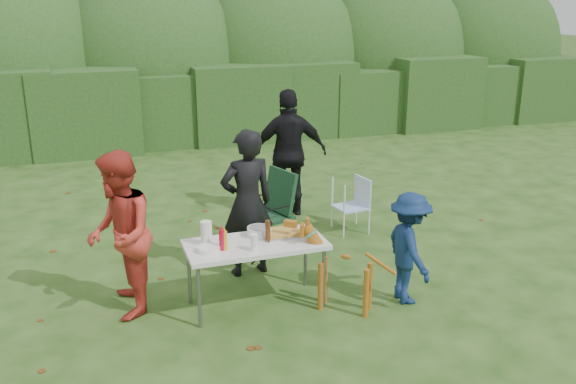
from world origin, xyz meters
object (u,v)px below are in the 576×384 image
object	(u,v)px
child	(409,248)
person_red_jacket	(120,235)
ketchup_bottle	(222,240)
person_cook	(247,203)
person_black_puffy	(290,153)
mustard_bottle	(225,241)
beer_bottle	(268,231)
camping_chair	(265,212)
folding_table	(256,247)
lawn_chair	(351,205)
paper_towel_roll	(206,233)
dog	(345,270)

from	to	relation	value
child	person_red_jacket	bearing A→B (deg)	80.25
person_red_jacket	ketchup_bottle	bearing A→B (deg)	71.64
person_cook	person_black_puffy	xyz separation A→B (m)	(1.18, 1.85, 0.07)
mustard_bottle	beer_bottle	bearing A→B (deg)	7.06
person_red_jacket	camping_chair	distance (m)	2.24
folding_table	child	distance (m)	1.67
lawn_chair	paper_towel_roll	size ratio (longest dim) A/B	3.03
lawn_chair	paper_towel_roll	xyz separation A→B (m)	(-2.41, -1.60, 0.48)
person_cook	mustard_bottle	size ratio (longest dim) A/B	9.01
ketchup_bottle	paper_towel_roll	world-z (taller)	paper_towel_roll
person_black_puffy	paper_towel_roll	size ratio (longest dim) A/B	7.50
person_cook	camping_chair	xyz separation A→B (m)	(0.40, 0.59, -0.36)
camping_chair	mustard_bottle	world-z (taller)	camping_chair
lawn_chair	beer_bottle	xyz separation A→B (m)	(-1.78, -1.73, 0.47)
person_cook	paper_towel_roll	bearing A→B (deg)	41.85
camping_chair	lawn_chair	distance (m)	1.41
folding_table	camping_chair	size ratio (longest dim) A/B	1.38
child	ketchup_bottle	bearing A→B (deg)	84.00
dog	lawn_chair	bearing A→B (deg)	-78.01
paper_towel_roll	folding_table	bearing A→B (deg)	-12.71
person_cook	person_black_puffy	distance (m)	2.20
mustard_bottle	ketchup_bottle	size ratio (longest dim) A/B	0.91
child	folding_table	bearing A→B (deg)	78.94
ketchup_bottle	child	bearing A→B (deg)	-10.25
folding_table	person_black_puffy	distance (m)	3.00
dog	person_cook	bearing A→B (deg)	-21.32
folding_table	ketchup_bottle	xyz separation A→B (m)	(-0.38, -0.08, 0.16)
child	paper_towel_roll	distance (m)	2.20
person_cook	dog	bearing A→B (deg)	114.60
person_cook	dog	distance (m)	1.50
dog	camping_chair	distance (m)	1.86
child	dog	distance (m)	0.76
person_black_puffy	camping_chair	world-z (taller)	person_black_puffy
lawn_chair	paper_towel_roll	distance (m)	2.93
child	person_cook	bearing A→B (deg)	53.60
person_black_puffy	paper_towel_roll	bearing A→B (deg)	63.87
child	ketchup_bottle	size ratio (longest dim) A/B	5.72
person_black_puffy	lawn_chair	bearing A→B (deg)	130.71
camping_chair	lawn_chair	size ratio (longest dim) A/B	1.38
person_red_jacket	beer_bottle	size ratio (longest dim) A/B	7.39
person_black_puffy	beer_bottle	bearing A→B (deg)	75.55
child	lawn_chair	size ratio (longest dim) A/B	1.60
person_black_puffy	child	xyz separation A→B (m)	(0.30, -3.12, -0.35)
person_cook	ketchup_bottle	xyz separation A→B (m)	(-0.52, -0.91, -0.05)
lawn_chair	ketchup_bottle	xyz separation A→B (m)	(-2.29, -1.79, 0.46)
dog	mustard_bottle	distance (m)	1.32
beer_bottle	person_black_puffy	bearing A→B (deg)	66.38
folding_table	beer_bottle	bearing A→B (deg)	-7.91
lawn_chair	mustard_bottle	distance (m)	2.92
person_red_jacket	folding_table	bearing A→B (deg)	80.38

